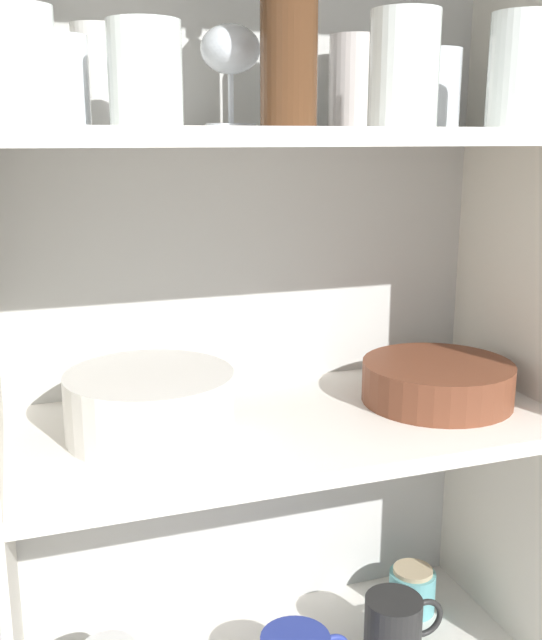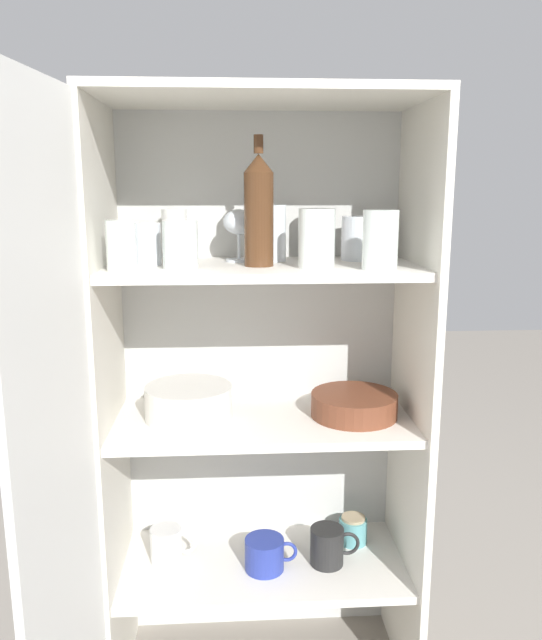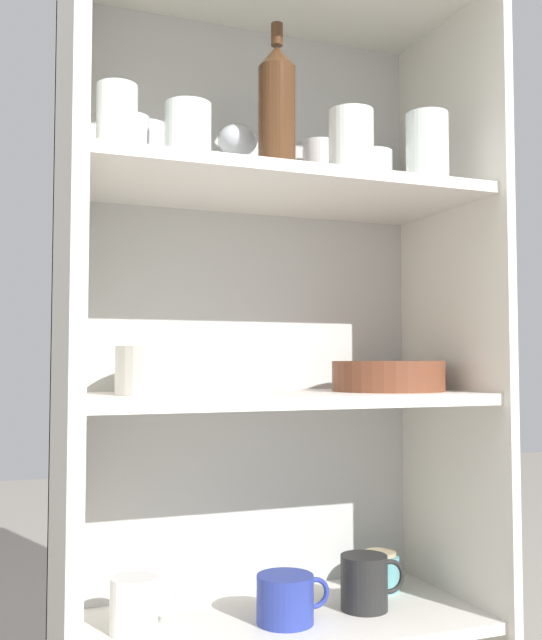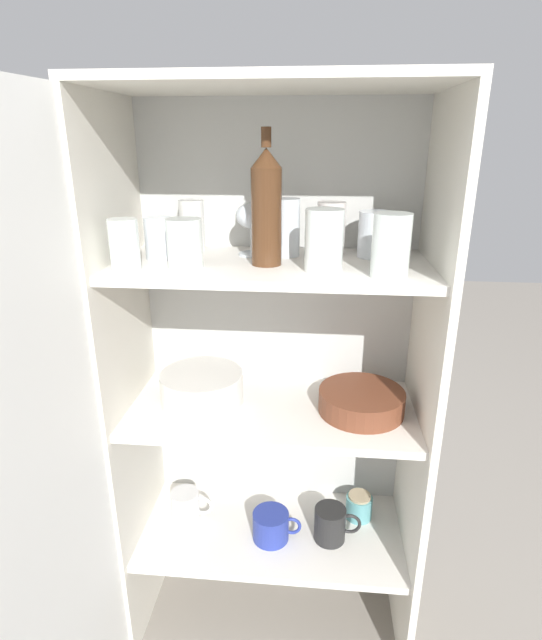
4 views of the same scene
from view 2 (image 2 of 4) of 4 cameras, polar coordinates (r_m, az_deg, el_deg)
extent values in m
cube|color=silver|center=(1.70, -1.00, -6.14)|extent=(0.75, 0.02, 1.43)
cube|color=silver|center=(1.56, -14.40, -8.24)|extent=(0.02, 0.37, 1.43)
cube|color=silver|center=(1.59, 12.70, -7.72)|extent=(0.02, 0.37, 1.43)
cube|color=silver|center=(1.45, -0.78, 19.72)|extent=(0.75, 0.37, 0.02)
cube|color=silver|center=(1.72, -0.66, -21.42)|extent=(0.71, 0.34, 0.02)
cube|color=silver|center=(1.54, -0.70, -9.23)|extent=(0.71, 0.34, 0.02)
cube|color=silver|center=(1.45, -0.74, 4.69)|extent=(0.71, 0.34, 0.02)
cube|color=silver|center=(1.23, -18.98, -14.12)|extent=(0.05, 0.37, 1.43)
cylinder|color=white|center=(1.46, -11.25, 6.82)|extent=(0.06, 0.06, 0.10)
cylinder|color=white|center=(1.38, -8.30, 6.82)|extent=(0.08, 0.08, 0.11)
cylinder|color=white|center=(1.51, 0.21, 7.94)|extent=(0.06, 0.06, 0.13)
cylinder|color=white|center=(1.56, -8.79, 7.72)|extent=(0.06, 0.06, 0.12)
cylinder|color=white|center=(1.38, 4.19, 7.44)|extent=(0.08, 0.08, 0.13)
cylinder|color=white|center=(1.37, 9.96, 7.21)|extent=(0.08, 0.08, 0.13)
cylinder|color=white|center=(1.55, 7.97, 7.41)|extent=(0.08, 0.08, 0.11)
cylinder|color=silver|center=(1.56, 3.99, 7.84)|extent=(0.07, 0.07, 0.12)
cylinder|color=white|center=(1.36, -13.54, 6.61)|extent=(0.06, 0.06, 0.11)
cylinder|color=white|center=(1.51, -2.93, 5.47)|extent=(0.06, 0.06, 0.01)
cylinder|color=white|center=(1.51, -2.95, 6.70)|extent=(0.01, 0.01, 0.06)
ellipsoid|color=white|center=(1.50, -2.97, 8.95)|extent=(0.07, 0.07, 0.06)
cylinder|color=#4C2D19|center=(1.41, -1.13, 9.14)|extent=(0.07, 0.07, 0.21)
cone|color=#4C2D19|center=(1.41, -1.15, 14.15)|extent=(0.07, 0.07, 0.04)
cylinder|color=#4C2D19|center=(1.42, -1.15, 15.78)|extent=(0.02, 0.02, 0.04)
cylinder|color=silver|center=(1.54, -7.50, -8.70)|extent=(0.21, 0.21, 0.01)
cylinder|color=silver|center=(1.54, -7.51, -8.39)|extent=(0.21, 0.21, 0.01)
cylinder|color=silver|center=(1.54, -7.52, -8.07)|extent=(0.21, 0.21, 0.01)
cylinder|color=silver|center=(1.53, -7.53, -7.76)|extent=(0.21, 0.21, 0.01)
cylinder|color=silver|center=(1.53, -7.54, -7.44)|extent=(0.21, 0.21, 0.01)
cylinder|color=silver|center=(1.53, -7.55, -7.12)|extent=(0.21, 0.21, 0.01)
cylinder|color=silver|center=(1.53, -7.56, -6.80)|extent=(0.21, 0.21, 0.01)
cylinder|color=silver|center=(1.52, -7.57, -6.48)|extent=(0.21, 0.21, 0.01)
cylinder|color=silver|center=(1.52, -7.58, -6.16)|extent=(0.21, 0.21, 0.01)
cylinder|color=brown|center=(1.55, 7.61, -7.69)|extent=(0.21, 0.21, 0.06)
torus|color=brown|center=(1.54, 7.63, -6.84)|extent=(0.21, 0.21, 0.01)
cylinder|color=black|center=(1.69, 5.13, -19.89)|extent=(0.08, 0.08, 0.10)
torus|color=black|center=(1.69, 7.00, -19.63)|extent=(0.06, 0.01, 0.06)
cylinder|color=#283893|center=(1.66, -0.72, -20.61)|extent=(0.10, 0.10, 0.08)
torus|color=#283893|center=(1.67, 1.45, -20.42)|extent=(0.05, 0.01, 0.05)
cylinder|color=white|center=(1.71, -9.58, -19.61)|extent=(0.08, 0.08, 0.09)
torus|color=white|center=(1.71, -7.82, -19.51)|extent=(0.06, 0.01, 0.06)
cylinder|color=#5BA3A8|center=(1.78, 7.50, -18.55)|extent=(0.07, 0.07, 0.07)
cylinder|color=tan|center=(1.77, 7.54, -17.51)|extent=(0.06, 0.06, 0.01)
camera|label=1|loc=(0.65, -26.88, -5.95)|focal=42.00mm
camera|label=3|loc=(0.68, -58.24, -41.27)|focal=42.00mm
camera|label=4|loc=(0.38, 26.08, 24.72)|focal=28.00mm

